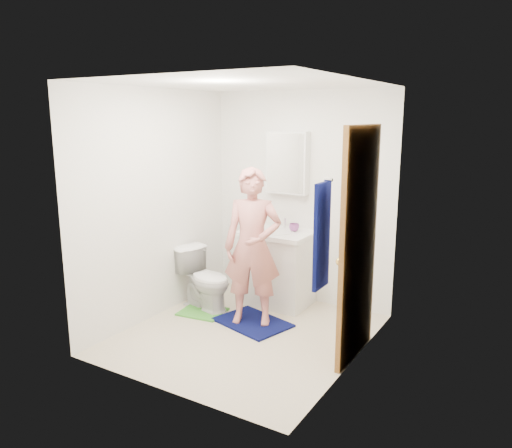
{
  "coord_description": "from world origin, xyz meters",
  "views": [
    {
      "loc": [
        2.46,
        -3.88,
        2.12
      ],
      "look_at": [
        -0.03,
        0.25,
        1.07
      ],
      "focal_mm": 35.0,
      "sensor_mm": 36.0,
      "label": 1
    }
  ],
  "objects_px": {
    "medicine_cabinet": "(287,163)",
    "toothbrush_cup": "(294,228)",
    "toilet": "(205,279)",
    "soap_dispenser": "(258,221)",
    "towel": "(322,236)",
    "vanity_cabinet": "(277,270)",
    "man": "(253,247)"
  },
  "relations": [
    {
      "from": "medicine_cabinet",
      "to": "toothbrush_cup",
      "type": "xyz_separation_m",
      "value": [
        0.16,
        -0.13,
        -0.71
      ]
    },
    {
      "from": "toilet",
      "to": "soap_dispenser",
      "type": "bearing_deg",
      "value": -18.79
    },
    {
      "from": "towel",
      "to": "soap_dispenser",
      "type": "bearing_deg",
      "value": 133.94
    },
    {
      "from": "toilet",
      "to": "soap_dispenser",
      "type": "height_order",
      "value": "soap_dispenser"
    },
    {
      "from": "vanity_cabinet",
      "to": "medicine_cabinet",
      "type": "bearing_deg",
      "value": 90.0
    },
    {
      "from": "vanity_cabinet",
      "to": "toothbrush_cup",
      "type": "xyz_separation_m",
      "value": [
        0.16,
        0.09,
        0.49
      ]
    },
    {
      "from": "medicine_cabinet",
      "to": "toilet",
      "type": "relative_size",
      "value": 1.02
    },
    {
      "from": "towel",
      "to": "toilet",
      "type": "relative_size",
      "value": 1.17
    },
    {
      "from": "vanity_cabinet",
      "to": "toothbrush_cup",
      "type": "bearing_deg",
      "value": 29.25
    },
    {
      "from": "vanity_cabinet",
      "to": "toilet",
      "type": "xyz_separation_m",
      "value": [
        -0.6,
        -0.56,
        -0.06
      ]
    },
    {
      "from": "medicine_cabinet",
      "to": "towel",
      "type": "xyz_separation_m",
      "value": [
        1.18,
        -1.71,
        -0.35
      ]
    },
    {
      "from": "toilet",
      "to": "toothbrush_cup",
      "type": "bearing_deg",
      "value": -35.13
    },
    {
      "from": "toothbrush_cup",
      "to": "soap_dispenser",
      "type": "bearing_deg",
      "value": -165.77
    },
    {
      "from": "towel",
      "to": "man",
      "type": "height_order",
      "value": "towel"
    },
    {
      "from": "medicine_cabinet",
      "to": "toilet",
      "type": "distance_m",
      "value": 1.6
    },
    {
      "from": "vanity_cabinet",
      "to": "towel",
      "type": "bearing_deg",
      "value": -51.53
    },
    {
      "from": "man",
      "to": "toilet",
      "type": "bearing_deg",
      "value": 151.61
    },
    {
      "from": "toothbrush_cup",
      "to": "towel",
      "type": "bearing_deg",
      "value": -57.2
    },
    {
      "from": "towel",
      "to": "toothbrush_cup",
      "type": "relative_size",
      "value": 7.16
    },
    {
      "from": "soap_dispenser",
      "to": "vanity_cabinet",
      "type": "bearing_deg",
      "value": 2.57
    },
    {
      "from": "toilet",
      "to": "toothbrush_cup",
      "type": "distance_m",
      "value": 1.15
    },
    {
      "from": "towel",
      "to": "toothbrush_cup",
      "type": "distance_m",
      "value": 1.91
    },
    {
      "from": "soap_dispenser",
      "to": "man",
      "type": "distance_m",
      "value": 0.72
    },
    {
      "from": "toothbrush_cup",
      "to": "man",
      "type": "bearing_deg",
      "value": -97.23
    },
    {
      "from": "vanity_cabinet",
      "to": "man",
      "type": "relative_size",
      "value": 0.5
    },
    {
      "from": "soap_dispenser",
      "to": "toothbrush_cup",
      "type": "relative_size",
      "value": 1.64
    },
    {
      "from": "medicine_cabinet",
      "to": "towel",
      "type": "relative_size",
      "value": 0.87
    },
    {
      "from": "soap_dispenser",
      "to": "toothbrush_cup",
      "type": "distance_m",
      "value": 0.42
    },
    {
      "from": "towel",
      "to": "toilet",
      "type": "height_order",
      "value": "towel"
    },
    {
      "from": "towel",
      "to": "toilet",
      "type": "bearing_deg",
      "value": 152.61
    },
    {
      "from": "towel",
      "to": "man",
      "type": "distance_m",
      "value": 1.45
    },
    {
      "from": "towel",
      "to": "toothbrush_cup",
      "type": "xyz_separation_m",
      "value": [
        -1.02,
        1.58,
        -0.36
      ]
    }
  ]
}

